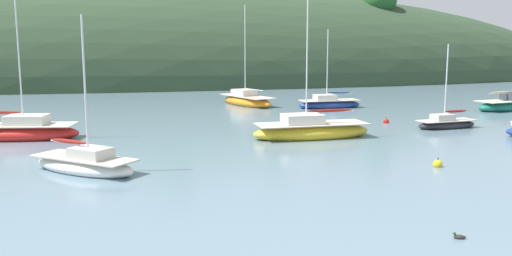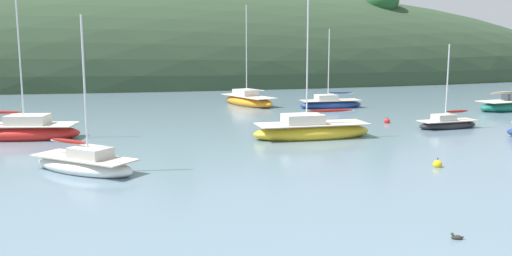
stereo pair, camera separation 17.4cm
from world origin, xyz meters
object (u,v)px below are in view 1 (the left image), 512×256
(sailboat_grey_yawl, at_px, (511,105))
(sailboat_blue_center, at_px, (446,124))
(sailboat_navy_dinghy, at_px, (247,100))
(mooring_buoy_inner, at_px, (438,164))
(sailboat_white_near, at_px, (329,104))
(sailboat_cream_ketch, at_px, (85,164))
(duck_straggler, at_px, (459,237))
(sailboat_red_portside, at_px, (19,132))
(mooring_buoy_outer, at_px, (386,121))
(sailboat_yellow_far, at_px, (311,131))

(sailboat_grey_yawl, height_order, sailboat_blue_center, sailboat_grey_yawl)
(sailboat_navy_dinghy, bearing_deg, mooring_buoy_inner, -84.32)
(sailboat_grey_yawl, bearing_deg, sailboat_white_near, 159.84)
(sailboat_cream_ketch, xyz_separation_m, duck_straggler, (11.48, -11.72, -0.31))
(duck_straggler, bearing_deg, sailboat_white_near, 74.60)
(sailboat_red_portside, relative_size, sailboat_navy_dinghy, 1.11)
(sailboat_grey_yawl, height_order, mooring_buoy_outer, sailboat_grey_yawl)
(sailboat_red_portside, bearing_deg, duck_straggler, -53.67)
(sailboat_white_near, distance_m, sailboat_yellow_far, 16.52)
(sailboat_navy_dinghy, bearing_deg, sailboat_yellow_far, -90.98)
(mooring_buoy_inner, bearing_deg, sailboat_cream_ketch, 169.33)
(sailboat_red_portside, relative_size, sailboat_blue_center, 1.82)
(sailboat_grey_yawl, xyz_separation_m, sailboat_yellow_far, (-22.50, -9.25, 0.01))
(sailboat_cream_ketch, xyz_separation_m, sailboat_navy_dinghy, (13.56, 25.08, 0.08))
(sailboat_red_portside, relative_size, sailboat_grey_yawl, 1.09)
(sailboat_navy_dinghy, xyz_separation_m, mooring_buoy_outer, (7.38, -14.35, -0.32))
(sailboat_navy_dinghy, bearing_deg, sailboat_white_near, -31.10)
(sailboat_grey_yawl, xyz_separation_m, duck_straggler, (-24.25, -27.02, -0.39))
(sailboat_white_near, bearing_deg, sailboat_grey_yawl, -20.16)
(sailboat_blue_center, relative_size, sailboat_yellow_far, 0.63)
(sailboat_cream_ketch, xyz_separation_m, mooring_buoy_outer, (20.93, 10.73, -0.24))
(sailboat_cream_ketch, distance_m, sailboat_navy_dinghy, 28.51)
(sailboat_cream_ketch, bearing_deg, sailboat_red_portside, 114.32)
(sailboat_yellow_far, height_order, duck_straggler, sailboat_yellow_far)
(mooring_buoy_inner, relative_size, mooring_buoy_outer, 1.00)
(sailboat_white_near, distance_m, mooring_buoy_outer, 10.19)
(sailboat_red_portside, bearing_deg, mooring_buoy_outer, 1.43)
(mooring_buoy_outer, bearing_deg, sailboat_navy_dinghy, 117.21)
(sailboat_yellow_far, bearing_deg, sailboat_red_portside, 167.20)
(sailboat_white_near, xyz_separation_m, sailboat_navy_dinghy, (-6.91, 4.17, 0.06))
(sailboat_red_portside, height_order, mooring_buoy_inner, sailboat_red_portside)
(sailboat_navy_dinghy, height_order, duck_straggler, sailboat_navy_dinghy)
(sailboat_cream_ketch, relative_size, sailboat_blue_center, 1.21)
(sailboat_red_portside, relative_size, sailboat_cream_ketch, 1.50)
(sailboat_white_near, bearing_deg, sailboat_cream_ketch, -134.39)
(mooring_buoy_outer, bearing_deg, sailboat_yellow_far, -148.73)
(sailboat_cream_ketch, relative_size, sailboat_yellow_far, 0.77)
(sailboat_yellow_far, bearing_deg, mooring_buoy_outer, 31.27)
(sailboat_cream_ketch, distance_m, mooring_buoy_outer, 23.52)
(sailboat_grey_yawl, distance_m, mooring_buoy_outer, 15.49)
(sailboat_cream_ketch, distance_m, sailboat_grey_yawl, 38.87)
(sailboat_grey_yawl, xyz_separation_m, mooring_buoy_outer, (-14.80, -4.57, -0.32))
(sailboat_white_near, relative_size, mooring_buoy_inner, 13.82)
(sailboat_blue_center, bearing_deg, sailboat_grey_yawl, 33.54)
(sailboat_navy_dinghy, relative_size, mooring_buoy_outer, 18.27)
(sailboat_blue_center, bearing_deg, sailboat_navy_dinghy, 120.27)
(sailboat_red_portside, xyz_separation_m, mooring_buoy_inner, (20.92, -13.17, -0.33))
(mooring_buoy_outer, bearing_deg, sailboat_blue_center, -48.44)
(sailboat_yellow_far, height_order, sailboat_navy_dinghy, sailboat_navy_dinghy)
(sailboat_cream_ketch, xyz_separation_m, sailboat_grey_yawl, (35.73, 15.30, 0.08))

